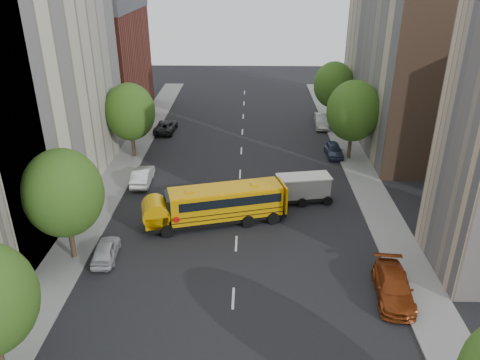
{
  "coord_description": "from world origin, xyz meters",
  "views": [
    {
      "loc": [
        0.93,
        -30.38,
        18.51
      ],
      "look_at": [
        0.18,
        2.0,
        3.17
      ],
      "focal_mm": 35.0,
      "sensor_mm": 36.0,
      "label": 1
    }
  ],
  "objects_px": {
    "parked_car_1": "(143,176)",
    "parked_car_4": "(334,150)",
    "street_tree_4": "(353,111)",
    "street_tree_2": "(130,112)",
    "school_bus": "(215,204)",
    "street_tree_1": "(63,193)",
    "safari_truck": "(298,188)",
    "parked_car_0": "(106,250)",
    "parked_car_5": "(322,121)",
    "parked_car_2": "(166,126)",
    "street_tree_5": "(334,85)",
    "parked_car_3": "(393,287)"
  },
  "relations": [
    {
      "from": "parked_car_2",
      "to": "parked_car_4",
      "type": "distance_m",
      "value": 19.94
    },
    {
      "from": "street_tree_2",
      "to": "safari_truck",
      "type": "height_order",
      "value": "street_tree_2"
    },
    {
      "from": "parked_car_4",
      "to": "parked_car_1",
      "type": "bearing_deg",
      "value": -161.0
    },
    {
      "from": "parked_car_5",
      "to": "street_tree_1",
      "type": "bearing_deg",
      "value": -123.24
    },
    {
      "from": "street_tree_4",
      "to": "street_tree_5",
      "type": "relative_size",
      "value": 1.08
    },
    {
      "from": "street_tree_5",
      "to": "parked_car_1",
      "type": "distance_m",
      "value": 27.17
    },
    {
      "from": "parked_car_2",
      "to": "parked_car_4",
      "type": "relative_size",
      "value": 1.22
    },
    {
      "from": "street_tree_1",
      "to": "parked_car_3",
      "type": "distance_m",
      "value": 21.34
    },
    {
      "from": "street_tree_5",
      "to": "school_bus",
      "type": "xyz_separation_m",
      "value": [
        -12.7,
        -25.07,
        -3.03
      ]
    },
    {
      "from": "street_tree_4",
      "to": "parked_car_1",
      "type": "bearing_deg",
      "value": -162.67
    },
    {
      "from": "parked_car_1",
      "to": "parked_car_3",
      "type": "relative_size",
      "value": 0.87
    },
    {
      "from": "street_tree_5",
      "to": "parked_car_2",
      "type": "distance_m",
      "value": 20.86
    },
    {
      "from": "parked_car_4",
      "to": "street_tree_1",
      "type": "bearing_deg",
      "value": -139.4
    },
    {
      "from": "parked_car_3",
      "to": "street_tree_4",
      "type": "bearing_deg",
      "value": 91.93
    },
    {
      "from": "street_tree_1",
      "to": "safari_truck",
      "type": "relative_size",
      "value": 1.38
    },
    {
      "from": "parked_car_3",
      "to": "parked_car_5",
      "type": "relative_size",
      "value": 1.1
    },
    {
      "from": "safari_truck",
      "to": "parked_car_5",
      "type": "distance_m",
      "value": 20.06
    },
    {
      "from": "school_bus",
      "to": "parked_car_0",
      "type": "distance_m",
      "value": 8.72
    },
    {
      "from": "parked_car_2",
      "to": "parked_car_1",
      "type": "bearing_deg",
      "value": 93.41
    },
    {
      "from": "street_tree_5",
      "to": "safari_truck",
      "type": "distance_m",
      "value": 22.56
    },
    {
      "from": "street_tree_2",
      "to": "street_tree_5",
      "type": "bearing_deg",
      "value": 28.61
    },
    {
      "from": "school_bus",
      "to": "parked_car_5",
      "type": "distance_m",
      "value": 25.75
    },
    {
      "from": "parked_car_0",
      "to": "parked_car_2",
      "type": "xyz_separation_m",
      "value": [
        -0.25,
        25.92,
        0.02
      ]
    },
    {
      "from": "parked_car_0",
      "to": "parked_car_3",
      "type": "distance_m",
      "value": 18.75
    },
    {
      "from": "safari_truck",
      "to": "parked_car_0",
      "type": "relative_size",
      "value": 1.53
    },
    {
      "from": "parked_car_3",
      "to": "parked_car_4",
      "type": "xyz_separation_m",
      "value": [
        -0.01,
        22.43,
        -0.07
      ]
    },
    {
      "from": "parked_car_0",
      "to": "parked_car_5",
      "type": "relative_size",
      "value": 0.81
    },
    {
      "from": "parked_car_2",
      "to": "parked_car_4",
      "type": "bearing_deg",
      "value": 161.57
    },
    {
      "from": "street_tree_2",
      "to": "street_tree_4",
      "type": "height_order",
      "value": "street_tree_4"
    },
    {
      "from": "parked_car_2",
      "to": "school_bus",
      "type": "bearing_deg",
      "value": 111.72
    },
    {
      "from": "parked_car_3",
      "to": "parked_car_2",
      "type": "bearing_deg",
      "value": 127.91
    },
    {
      "from": "street_tree_2",
      "to": "parked_car_4",
      "type": "xyz_separation_m",
      "value": [
        20.59,
        0.81,
        -4.16
      ]
    },
    {
      "from": "street_tree_4",
      "to": "parked_car_2",
      "type": "relative_size",
      "value": 1.7
    },
    {
      "from": "street_tree_2",
      "to": "school_bus",
      "type": "relative_size",
      "value": 0.71
    },
    {
      "from": "street_tree_1",
      "to": "street_tree_4",
      "type": "xyz_separation_m",
      "value": [
        22.0,
        18.0,
        0.12
      ]
    },
    {
      "from": "parked_car_0",
      "to": "parked_car_5",
      "type": "height_order",
      "value": "parked_car_5"
    },
    {
      "from": "school_bus",
      "to": "parked_car_0",
      "type": "bearing_deg",
      "value": -160.1
    },
    {
      "from": "street_tree_1",
      "to": "parked_car_3",
      "type": "bearing_deg",
      "value": -9.97
    },
    {
      "from": "parked_car_1",
      "to": "parked_car_4",
      "type": "bearing_deg",
      "value": -160.87
    },
    {
      "from": "street_tree_2",
      "to": "parked_car_4",
      "type": "relative_size",
      "value": 1.97
    },
    {
      "from": "street_tree_1",
      "to": "street_tree_5",
      "type": "xyz_separation_m",
      "value": [
        22.0,
        30.0,
        -0.25
      ]
    },
    {
      "from": "street_tree_5",
      "to": "street_tree_2",
      "type": "bearing_deg",
      "value": -151.39
    },
    {
      "from": "street_tree_5",
      "to": "parked_car_5",
      "type": "height_order",
      "value": "street_tree_5"
    },
    {
      "from": "safari_truck",
      "to": "parked_car_2",
      "type": "distance_m",
      "value": 22.31
    },
    {
      "from": "street_tree_2",
      "to": "parked_car_0",
      "type": "distance_m",
      "value": 18.63
    },
    {
      "from": "safari_truck",
      "to": "parked_car_1",
      "type": "height_order",
      "value": "safari_truck"
    },
    {
      "from": "street_tree_5",
      "to": "parked_car_3",
      "type": "distance_m",
      "value": 33.88
    },
    {
      "from": "street_tree_4",
      "to": "parked_car_0",
      "type": "distance_m",
      "value": 27.14
    },
    {
      "from": "parked_car_1",
      "to": "street_tree_5",
      "type": "bearing_deg",
      "value": -139.13
    },
    {
      "from": "parked_car_2",
      "to": "parked_car_5",
      "type": "xyz_separation_m",
      "value": [
        18.65,
        2.15,
        0.1
      ]
    }
  ]
}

